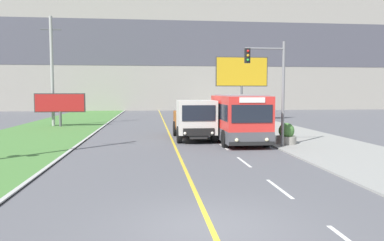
{
  "coord_description": "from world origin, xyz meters",
  "views": [
    {
      "loc": [
        -1.36,
        -8.31,
        3.13
      ],
      "look_at": [
        1.1,
        13.92,
        1.4
      ],
      "focal_mm": 35.0,
      "sensor_mm": 36.0,
      "label": 1
    }
  ],
  "objects_px": {
    "traffic_light_mast": "(272,80)",
    "billboard_large": "(242,73)",
    "planter_round_second": "(263,127)",
    "utility_pole_far": "(52,71)",
    "city_bus": "(239,119)",
    "dump_truck": "(195,120)",
    "planter_round_near": "(286,135)",
    "planter_round_third": "(247,122)",
    "billboard_small": "(60,104)"
  },
  "relations": [
    {
      "from": "billboard_small",
      "to": "planter_round_third",
      "type": "distance_m",
      "value": 16.53
    },
    {
      "from": "utility_pole_far",
      "to": "planter_round_third",
      "type": "bearing_deg",
      "value": -15.75
    },
    {
      "from": "billboard_small",
      "to": "billboard_large",
      "type": "bearing_deg",
      "value": 15.84
    },
    {
      "from": "dump_truck",
      "to": "planter_round_second",
      "type": "xyz_separation_m",
      "value": [
        5.08,
        1.98,
        -0.69
      ]
    },
    {
      "from": "dump_truck",
      "to": "utility_pole_far",
      "type": "relative_size",
      "value": 0.67
    },
    {
      "from": "dump_truck",
      "to": "billboard_large",
      "type": "xyz_separation_m",
      "value": [
        6.93,
        15.78,
        3.79
      ]
    },
    {
      "from": "dump_truck",
      "to": "planter_round_near",
      "type": "bearing_deg",
      "value": -27.16
    },
    {
      "from": "city_bus",
      "to": "planter_round_near",
      "type": "relative_size",
      "value": 4.8
    },
    {
      "from": "utility_pole_far",
      "to": "billboard_large",
      "type": "bearing_deg",
      "value": 13.67
    },
    {
      "from": "utility_pole_far",
      "to": "planter_round_second",
      "type": "relative_size",
      "value": 8.14
    },
    {
      "from": "city_bus",
      "to": "billboard_large",
      "type": "bearing_deg",
      "value": 75.75
    },
    {
      "from": "billboard_small",
      "to": "planter_round_second",
      "type": "relative_size",
      "value": 3.64
    },
    {
      "from": "billboard_large",
      "to": "billboard_small",
      "type": "bearing_deg",
      "value": -164.16
    },
    {
      "from": "dump_truck",
      "to": "traffic_light_mast",
      "type": "distance_m",
      "value": 5.78
    },
    {
      "from": "billboard_small",
      "to": "planter_round_third",
      "type": "relative_size",
      "value": 3.64
    },
    {
      "from": "utility_pole_far",
      "to": "city_bus",
      "type": "bearing_deg",
      "value": -42.31
    },
    {
      "from": "planter_round_third",
      "to": "billboard_small",
      "type": "bearing_deg",
      "value": 165.36
    },
    {
      "from": "planter_round_near",
      "to": "planter_round_second",
      "type": "xyz_separation_m",
      "value": [
        -0.03,
        4.6,
        -0.0
      ]
    },
    {
      "from": "billboard_large",
      "to": "planter_round_near",
      "type": "xyz_separation_m",
      "value": [
        -1.83,
        -18.4,
        -4.47
      ]
    },
    {
      "from": "traffic_light_mast",
      "to": "billboard_small",
      "type": "height_order",
      "value": "traffic_light_mast"
    },
    {
      "from": "dump_truck",
      "to": "traffic_light_mast",
      "type": "relative_size",
      "value": 1.11
    },
    {
      "from": "traffic_light_mast",
      "to": "planter_round_near",
      "type": "relative_size",
      "value": 4.8
    },
    {
      "from": "city_bus",
      "to": "billboard_small",
      "type": "height_order",
      "value": "billboard_small"
    },
    {
      "from": "planter_round_near",
      "to": "planter_round_second",
      "type": "relative_size",
      "value": 1.02
    },
    {
      "from": "billboard_large",
      "to": "traffic_light_mast",
      "type": "bearing_deg",
      "value": -98.96
    },
    {
      "from": "planter_round_second",
      "to": "planter_round_near",
      "type": "bearing_deg",
      "value": -89.67
    },
    {
      "from": "billboard_small",
      "to": "planter_round_near",
      "type": "bearing_deg",
      "value": -40.0
    },
    {
      "from": "dump_truck",
      "to": "billboard_large",
      "type": "distance_m",
      "value": 17.65
    },
    {
      "from": "utility_pole_far",
      "to": "traffic_light_mast",
      "type": "xyz_separation_m",
      "value": [
        15.45,
        -14.79,
        -1.22
      ]
    },
    {
      "from": "planter_round_near",
      "to": "planter_round_third",
      "type": "xyz_separation_m",
      "value": [
        0.01,
        9.2,
        -0.01
      ]
    },
    {
      "from": "traffic_light_mast",
      "to": "planter_round_near",
      "type": "xyz_separation_m",
      "value": [
        1.21,
        0.89,
        -3.13
      ]
    },
    {
      "from": "city_bus",
      "to": "dump_truck",
      "type": "xyz_separation_m",
      "value": [
        -2.53,
        1.54,
        -0.2
      ]
    },
    {
      "from": "planter_round_near",
      "to": "city_bus",
      "type": "bearing_deg",
      "value": 157.32
    },
    {
      "from": "dump_truck",
      "to": "billboard_small",
      "type": "relative_size",
      "value": 1.49
    },
    {
      "from": "traffic_light_mast",
      "to": "planter_round_third",
      "type": "xyz_separation_m",
      "value": [
        1.22,
        10.09,
        -3.14
      ]
    },
    {
      "from": "traffic_light_mast",
      "to": "planter_round_second",
      "type": "bearing_deg",
      "value": 77.82
    },
    {
      "from": "city_bus",
      "to": "dump_truck",
      "type": "distance_m",
      "value": 2.97
    },
    {
      "from": "dump_truck",
      "to": "planter_round_near",
      "type": "relative_size",
      "value": 5.34
    },
    {
      "from": "billboard_large",
      "to": "planter_round_second",
      "type": "relative_size",
      "value": 5.66
    },
    {
      "from": "city_bus",
      "to": "planter_round_third",
      "type": "xyz_separation_m",
      "value": [
        2.58,
        8.12,
        -0.89
      ]
    },
    {
      "from": "planter_round_near",
      "to": "planter_round_third",
      "type": "distance_m",
      "value": 9.2
    },
    {
      "from": "billboard_small",
      "to": "planter_round_third",
      "type": "bearing_deg",
      "value": -14.64
    },
    {
      "from": "traffic_light_mast",
      "to": "billboard_large",
      "type": "relative_size",
      "value": 0.86
    },
    {
      "from": "billboard_small",
      "to": "planter_round_near",
      "type": "relative_size",
      "value": 3.59
    },
    {
      "from": "traffic_light_mast",
      "to": "billboard_small",
      "type": "bearing_deg",
      "value": 135.91
    },
    {
      "from": "planter_round_near",
      "to": "planter_round_second",
      "type": "distance_m",
      "value": 4.6
    },
    {
      "from": "city_bus",
      "to": "planter_round_second",
      "type": "height_order",
      "value": "city_bus"
    },
    {
      "from": "city_bus",
      "to": "billboard_large",
      "type": "relative_size",
      "value": 0.86
    },
    {
      "from": "utility_pole_far",
      "to": "traffic_light_mast",
      "type": "relative_size",
      "value": 1.67
    },
    {
      "from": "planter_round_second",
      "to": "planter_round_third",
      "type": "bearing_deg",
      "value": 89.58
    }
  ]
}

